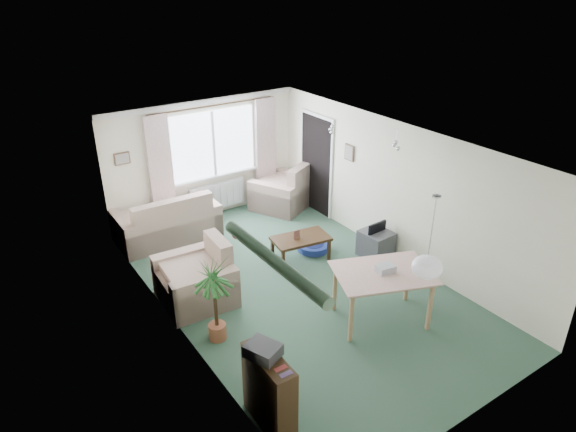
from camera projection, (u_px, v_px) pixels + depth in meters
ground at (298, 287)px, 8.24m from camera, size 6.50×6.50×0.00m
window at (213, 144)px, 10.09m from camera, size 1.80×0.03×1.30m
curtain_rod at (212, 106)px, 9.69m from camera, size 2.60×0.03×0.03m
curtain_left at (161, 168)px, 9.54m from camera, size 0.45×0.08×2.00m
curtain_right at (265, 146)px, 10.70m from camera, size 0.45×0.08×2.00m
radiator at (217, 196)px, 10.54m from camera, size 1.20×0.10×0.55m
doorway at (316, 165)px, 10.44m from camera, size 0.03×0.95×2.00m
pendant_lamp at (427, 267)px, 5.98m from camera, size 0.36×0.36×0.36m
tinsel_garland at (273, 261)px, 4.56m from camera, size 1.60×1.60×0.12m
bauble_cluster_a at (332, 127)px, 8.60m from camera, size 0.20×0.20×0.20m
bauble_cluster_b at (396, 142)px, 7.85m from camera, size 0.20×0.20×0.20m
wall_picture_back at (122, 159)px, 9.16m from camera, size 0.28×0.03×0.22m
wall_picture_right at (349, 153)px, 9.46m from camera, size 0.03×0.24×0.30m
sofa at (166, 216)px, 9.54m from camera, size 1.86×1.00×0.92m
armchair_corner at (281, 186)px, 10.80m from camera, size 1.43×1.40×0.97m
armchair_left at (194, 273)px, 7.73m from camera, size 1.09×1.14×0.97m
coffee_table at (301, 248)px, 8.92m from camera, size 1.05×0.68×0.44m
photo_frame at (297, 234)px, 8.76m from camera, size 0.12×0.02×0.16m
bookshelf at (269, 391)px, 5.58m from camera, size 0.27×0.78×0.94m
hifi_box at (263, 350)px, 5.38m from camera, size 0.39×0.43×0.14m
houseplant at (215, 301)px, 6.84m from camera, size 0.61×0.61×1.23m
dining_table at (381, 296)px, 7.33m from camera, size 1.47×1.24×0.78m
gift_box at (385, 269)px, 7.14m from camera, size 0.28×0.22×0.12m
tv_cube at (376, 244)px, 9.03m from camera, size 0.51×0.55×0.48m
pet_bed at (313, 246)px, 9.32m from camera, size 0.77×0.77×0.12m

